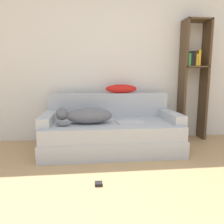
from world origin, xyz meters
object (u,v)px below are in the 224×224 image
(laptop, at_px, (130,122))
(throw_pillow, at_px, (121,89))
(couch, at_px, (111,136))
(power_adapter, at_px, (99,184))
(dog, at_px, (86,116))
(bookshelf, at_px, (194,74))

(laptop, distance_m, throw_pillow, 0.62)
(couch, height_order, power_adapter, couch)
(dog, distance_m, laptop, 0.59)
(laptop, relative_size, throw_pillow, 0.80)
(throw_pillow, height_order, bookshelf, bookshelf)
(laptop, distance_m, bookshelf, 1.38)
(couch, xyz_separation_m, throw_pillow, (0.19, 0.37, 0.62))
(throw_pillow, relative_size, power_adapter, 6.80)
(laptop, bearing_deg, dog, 170.32)
(laptop, bearing_deg, couch, 151.82)
(laptop, relative_size, bookshelf, 0.20)
(throw_pillow, height_order, power_adapter, throw_pillow)
(laptop, bearing_deg, bookshelf, 17.87)
(laptop, relative_size, power_adapter, 5.47)
(bookshelf, height_order, power_adapter, bookshelf)
(couch, xyz_separation_m, bookshelf, (1.35, 0.45, 0.84))
(laptop, height_order, power_adapter, laptop)
(laptop, xyz_separation_m, throw_pillow, (-0.06, 0.46, 0.41))
(dog, height_order, power_adapter, dog)
(couch, relative_size, throw_pillow, 3.86)
(bookshelf, bearing_deg, couch, -161.63)
(couch, height_order, laptop, laptop)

